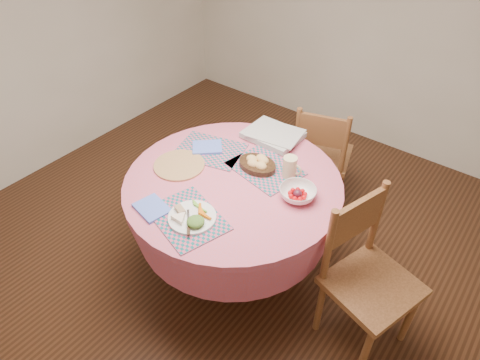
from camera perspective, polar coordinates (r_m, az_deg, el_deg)
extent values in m
plane|color=#331C0F|center=(2.95, -0.78, -11.41)|extent=(4.00, 4.00, 0.00)
cube|color=silver|center=(3.61, -28.62, 20.06)|extent=(0.01, 4.00, 2.70)
cylinder|color=#C55C84|center=(2.42, -0.94, -0.45)|extent=(1.24, 1.24, 0.04)
cone|color=#C55C84|center=(2.54, -0.90, -3.40)|extent=(1.24, 1.24, 0.30)
cylinder|color=black|center=(2.78, -0.82, -8.54)|extent=(0.14, 0.14, 0.44)
cylinder|color=black|center=(2.92, -0.79, -11.04)|extent=(0.56, 0.56, 0.06)
cube|color=brown|center=(2.39, 17.23, -13.36)|extent=(0.52, 0.54, 0.04)
cylinder|color=brown|center=(2.44, 16.42, -21.08)|extent=(0.05, 0.05, 0.44)
cylinder|color=brown|center=(2.63, 21.71, -16.50)|extent=(0.05, 0.05, 0.44)
cylinder|color=brown|center=(2.53, 10.62, -16.11)|extent=(0.05, 0.05, 0.44)
cylinder|color=brown|center=(2.72, 16.13, -12.16)|extent=(0.05, 0.05, 0.44)
cylinder|color=brown|center=(2.18, 11.72, -8.76)|extent=(0.05, 0.05, 0.49)
cylinder|color=brown|center=(2.39, 17.77, -4.82)|extent=(0.05, 0.05, 0.49)
cube|color=brown|center=(2.21, 15.32, -4.93)|extent=(0.13, 0.35, 0.24)
cube|color=brown|center=(3.23, 10.86, 3.27)|extent=(0.50, 0.49, 0.04)
cylinder|color=brown|center=(3.47, 13.63, 1.34)|extent=(0.05, 0.05, 0.41)
cylinder|color=brown|center=(3.50, 8.37, 2.54)|extent=(0.05, 0.05, 0.41)
cylinder|color=brown|center=(3.23, 12.68, -1.84)|extent=(0.05, 0.05, 0.41)
cylinder|color=brown|center=(3.26, 7.04, -0.53)|extent=(0.05, 0.05, 0.41)
cylinder|color=brown|center=(2.95, 13.80, 4.29)|extent=(0.05, 0.05, 0.46)
cylinder|color=brown|center=(2.99, 7.60, 5.66)|extent=(0.05, 0.05, 0.46)
cube|color=brown|center=(2.91, 10.90, 6.47)|extent=(0.32, 0.12, 0.22)
cube|color=#115E64|center=(2.20, -7.03, -5.07)|extent=(0.47, 0.40, 0.01)
cube|color=#115E64|center=(2.65, -4.03, 3.98)|extent=(0.46, 0.39, 0.01)
cube|color=#115E64|center=(2.50, 3.36, 1.54)|extent=(0.45, 0.37, 0.01)
cylinder|color=#A07E45|center=(2.54, -8.11, 1.98)|extent=(0.30, 0.30, 0.01)
cube|color=#5976E5|center=(2.28, -11.65, -3.69)|extent=(0.21, 0.17, 0.01)
cube|color=#5976E5|center=(2.66, -4.39, 4.39)|extent=(0.23, 0.22, 0.01)
cylinder|color=white|center=(2.19, -6.40, -4.95)|extent=(0.25, 0.25, 0.01)
ellipsoid|color=#224D1A|center=(2.13, -5.44, -5.32)|extent=(0.12, 0.12, 0.04)
cylinder|color=#FFE8CC|center=(2.15, -7.81, -5.42)|extent=(0.09, 0.09, 0.02)
cube|color=#8D6851|center=(2.19, -8.30, -4.37)|extent=(0.07, 0.06, 0.02)
cube|color=silver|center=(2.15, -6.57, -5.41)|extent=(0.11, 0.11, 0.00)
cylinder|color=black|center=(2.49, 2.33, 2.01)|extent=(0.23, 0.23, 0.03)
ellipsoid|color=tan|center=(2.49, 1.60, 3.01)|extent=(0.07, 0.06, 0.05)
ellipsoid|color=tan|center=(2.48, 3.13, 2.83)|extent=(0.07, 0.06, 0.05)
ellipsoid|color=tan|center=(2.44, 2.83, 2.10)|extent=(0.07, 0.06, 0.05)
ellipsoid|color=tan|center=(2.45, 1.75, 2.42)|extent=(0.07, 0.06, 0.05)
ellipsoid|color=tan|center=(2.49, 2.89, 3.10)|extent=(0.07, 0.06, 0.05)
cylinder|color=beige|center=(2.41, 6.65, 1.76)|extent=(0.08, 0.08, 0.13)
torus|color=beige|center=(2.40, 7.51, 1.37)|extent=(0.07, 0.01, 0.07)
imported|color=white|center=(2.30, 7.69, -1.76)|extent=(0.21, 0.21, 0.06)
sphere|color=red|center=(2.29, 8.53, -2.31)|extent=(0.03, 0.03, 0.03)
sphere|color=red|center=(2.31, 8.66, -1.88)|extent=(0.03, 0.03, 0.03)
sphere|color=red|center=(2.33, 8.33, -1.47)|extent=(0.03, 0.03, 0.03)
sphere|color=red|center=(2.34, 7.71, -1.27)|extent=(0.03, 0.03, 0.03)
sphere|color=red|center=(2.33, 7.07, -1.36)|extent=(0.03, 0.03, 0.03)
sphere|color=red|center=(2.31, 6.71, -1.71)|extent=(0.03, 0.03, 0.03)
sphere|color=red|center=(2.29, 6.80, -2.16)|extent=(0.03, 0.03, 0.03)
sphere|color=red|center=(2.28, 7.31, -2.50)|extent=(0.03, 0.03, 0.03)
sphere|color=red|center=(2.28, 7.99, -2.56)|extent=(0.03, 0.03, 0.03)
sphere|color=#491426|center=(2.31, 7.68, -1.85)|extent=(0.05, 0.05, 0.05)
cube|color=silver|center=(2.75, 4.41, 6.04)|extent=(0.34, 0.27, 0.03)
cube|color=silver|center=(2.73, 4.78, 6.27)|extent=(0.35, 0.29, 0.01)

